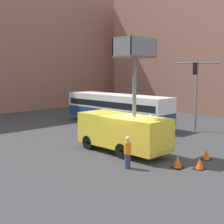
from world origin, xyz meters
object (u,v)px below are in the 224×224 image
at_px(traffic_light_pole, 196,84).
at_px(city_bus, 117,107).
at_px(traffic_cone_near_truck, 200,164).
at_px(traffic_cone_mid_road, 206,155).
at_px(traffic_cone_far_side, 178,162).
at_px(utility_truck, 123,129).
at_px(road_worker_directing, 150,126).
at_px(road_worker_near_truck, 128,153).

bearing_deg(traffic_light_pole, city_bus, 100.17).
xyz_separation_m(traffic_cone_near_truck, traffic_cone_mid_road, (1.90, 0.67, 0.00)).
bearing_deg(traffic_light_pole, traffic_cone_near_truck, -147.36).
relative_size(traffic_light_pole, traffic_cone_far_side, 9.33).
bearing_deg(traffic_cone_mid_road, traffic_cone_far_side, 173.66).
xyz_separation_m(traffic_light_pole, traffic_cone_mid_road, (-6.17, -4.50, -3.84)).
relative_size(traffic_cone_near_truck, traffic_cone_far_side, 0.95).
distance_m(traffic_cone_near_truck, traffic_cone_mid_road, 2.01).
distance_m(utility_truck, traffic_cone_mid_road, 5.26).
xyz_separation_m(traffic_light_pole, road_worker_directing, (-4.06, 1.43, -3.18)).
relative_size(city_bus, traffic_light_pole, 1.95).
relative_size(utility_truck, traffic_cone_near_truck, 11.45).
distance_m(city_bus, road_worker_directing, 6.85).
bearing_deg(utility_truck, city_bus, 47.00).
bearing_deg(traffic_cone_far_side, traffic_cone_mid_road, -6.34).
xyz_separation_m(road_worker_near_truck, traffic_cone_far_side, (1.99, -1.84, -0.56)).
height_order(city_bus, traffic_cone_far_side, city_bus).
xyz_separation_m(utility_truck, traffic_cone_near_truck, (0.42, -5.22, -1.26)).
bearing_deg(traffic_cone_mid_road, road_worker_near_truck, 154.95).
distance_m(utility_truck, city_bus, 10.43).
relative_size(traffic_cone_mid_road, traffic_cone_far_side, 0.96).
bearing_deg(traffic_light_pole, road_worker_directing, 160.63).
xyz_separation_m(utility_truck, traffic_light_pole, (8.49, -0.06, 2.59)).
bearing_deg(traffic_light_pole, traffic_cone_mid_road, -143.89).
relative_size(utility_truck, traffic_cone_far_side, 10.89).
relative_size(traffic_light_pole, road_worker_near_truck, 3.48).
bearing_deg(traffic_cone_mid_road, city_bus, 68.54).
xyz_separation_m(utility_truck, road_worker_near_truck, (-2.21, -2.44, -0.68)).
distance_m(road_worker_near_truck, road_worker_directing, 7.65).
distance_m(road_worker_near_truck, traffic_cone_mid_road, 5.03).
relative_size(utility_truck, traffic_cone_mid_road, 11.29).
distance_m(traffic_cone_mid_road, traffic_cone_far_side, 2.56).
height_order(city_bus, road_worker_near_truck, city_bus).
height_order(traffic_light_pole, traffic_cone_far_side, traffic_light_pole).
bearing_deg(traffic_cone_mid_road, traffic_light_pole, 36.11).
height_order(traffic_light_pole, road_worker_near_truck, traffic_light_pole).
bearing_deg(traffic_light_pole, utility_truck, 179.61).
height_order(road_worker_near_truck, traffic_cone_near_truck, road_worker_near_truck).
height_order(road_worker_directing, traffic_cone_mid_road, road_worker_directing).
relative_size(city_bus, road_worker_directing, 6.27).
bearing_deg(road_worker_near_truck, traffic_cone_near_truck, -168.60).
relative_size(utility_truck, road_worker_near_truck, 4.07).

